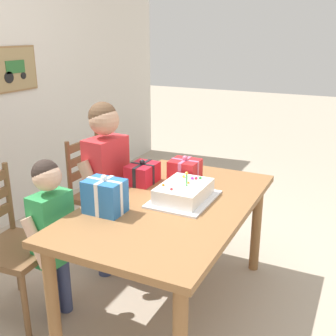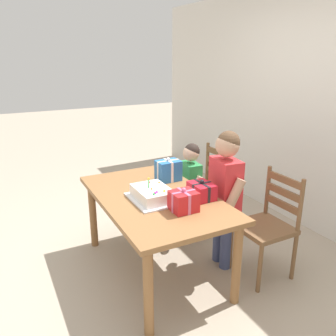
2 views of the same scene
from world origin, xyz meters
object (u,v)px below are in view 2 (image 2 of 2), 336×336
birthday_cake (153,194)px  child_younger (190,182)px  gift_box_beside_cake (184,201)px  gift_box_corner_small (168,170)px  chair_right (268,225)px  chair_left (207,189)px  dining_table (155,206)px  child_older (225,187)px  gift_box_red_large (202,191)px

birthday_cake → child_younger: size_ratio=0.43×
gift_box_beside_cake → gift_box_corner_small: bearing=162.5°
birthday_cake → chair_right: 1.03m
birthday_cake → chair_left: size_ratio=0.48×
gift_box_corner_small → chair_right: size_ratio=0.25×
gift_box_corner_small → child_younger: size_ratio=0.22×
dining_table → child_older: 0.63m
gift_box_red_large → chair_right: bearing=64.9°
chair_left → child_older: bearing=-21.6°
child_older → child_younger: size_ratio=1.23×
child_older → gift_box_beside_cake: bearing=-71.2°
birthday_cake → gift_box_corner_small: 0.49m
dining_table → gift_box_corner_small: (-0.28, 0.28, 0.19)m
birthday_cake → child_older: (0.12, 0.64, -0.01)m
child_older → dining_table: bearing=-107.9°
chair_right → dining_table: bearing=-119.1°
gift_box_beside_cake → child_older: (-0.17, 0.51, -0.04)m
gift_box_red_large → gift_box_beside_cake: size_ratio=1.17×
chair_left → chair_right: (0.95, 0.00, 0.00)m
birthday_cake → gift_box_beside_cake: bearing=22.8°
dining_table → gift_box_red_large: 0.42m
child_younger → chair_right: bearing=17.0°
gift_box_beside_cake → gift_box_corner_small: 0.68m
gift_box_corner_small → chair_right: bearing=37.2°
dining_table → gift_box_corner_small: gift_box_corner_small is taller
chair_left → gift_box_red_large: bearing=-36.9°
chair_left → child_older: 0.78m
gift_box_red_large → child_older: (-0.04, 0.26, -0.03)m
chair_right → child_younger: bearing=-163.0°
chair_right → child_younger: child_younger is taller
gift_box_red_large → chair_right: 0.67m
birthday_cake → child_older: bearing=79.5°
birthday_cake → chair_right: (0.40, 0.90, -0.31)m
dining_table → gift_box_beside_cake: (0.36, 0.07, 0.17)m
gift_box_red_large → chair_left: (-0.70, 0.53, -0.32)m
chair_left → chair_right: size_ratio=1.00×
gift_box_red_large → child_younger: 0.69m
chair_right → gift_box_corner_small: bearing=-142.8°
gift_box_beside_cake → chair_right: (0.11, 0.78, -0.34)m
gift_box_red_large → child_older: bearing=97.9°
chair_right → child_younger: size_ratio=0.90×
chair_left → dining_table: bearing=-60.7°
gift_box_red_large → child_younger: (-0.62, 0.26, -0.17)m
gift_box_red_large → gift_box_beside_cake: gift_box_beside_cake is taller
chair_right → birthday_cake: bearing=-114.0°
gift_box_red_large → gift_box_beside_cake: 0.29m
chair_left → child_older: (0.67, -0.26, 0.30)m
gift_box_corner_small → child_older: bearing=33.2°
gift_box_beside_cake → child_older: size_ratio=0.15×
gift_box_beside_cake → gift_box_corner_small: (-0.65, 0.20, 0.02)m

